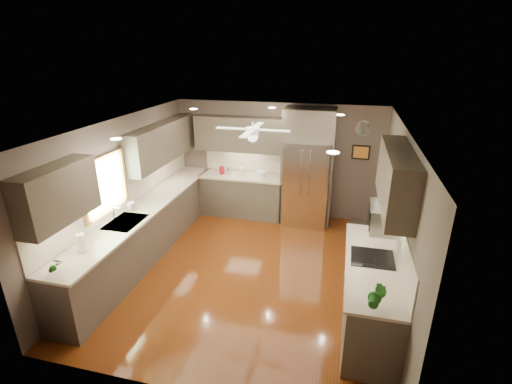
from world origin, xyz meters
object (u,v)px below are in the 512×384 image
at_px(canister_c, 242,171).
at_px(potted_plant_right, 378,297).
at_px(potted_plant_left, 54,265).
at_px(bowl, 261,175).
at_px(stool, 360,235).
at_px(canister_b, 229,171).
at_px(microwave, 386,218).
at_px(refrigerator, 307,170).
at_px(canister_a, 222,170).
at_px(paper_towel, 81,243).
at_px(soap_bottle, 132,204).

bearing_deg(canister_c, potted_plant_right, -56.45).
relative_size(potted_plant_left, bowl, 1.14).
height_order(potted_plant_right, bowl, potted_plant_right).
bearing_deg(bowl, stool, -23.18).
relative_size(canister_b, microwave, 0.28).
bearing_deg(potted_plant_left, stool, 41.35).
distance_m(refrigerator, microwave, 3.03).
distance_m(canister_a, stool, 3.27).
bearing_deg(potted_plant_right, canister_a, 127.89).
bearing_deg(microwave, paper_towel, -166.80).
relative_size(canister_c, bowl, 0.76).
height_order(canister_a, refrigerator, refrigerator).
xyz_separation_m(potted_plant_left, stool, (3.79, 3.33, -0.84)).
distance_m(canister_a, canister_b, 0.16).
bearing_deg(stool, soap_bottle, -161.20).
xyz_separation_m(canister_c, microwave, (2.76, -2.74, 0.45)).
xyz_separation_m(soap_bottle, potted_plant_left, (0.14, -2.00, 0.04)).
xyz_separation_m(refrigerator, paper_towel, (-2.67, -3.64, -0.11)).
bearing_deg(potted_plant_right, refrigerator, 106.92).
distance_m(canister_a, paper_towel, 3.76).
distance_m(soap_bottle, bowl, 2.87).
bearing_deg(canister_b, refrigerator, -1.88).
bearing_deg(canister_c, stool, -18.98).
height_order(bowl, refrigerator, refrigerator).
xyz_separation_m(canister_a, potted_plant_left, (-0.74, -4.22, 0.05)).
bearing_deg(bowl, microwave, -49.90).
bearing_deg(microwave, potted_plant_right, -95.89).
height_order(soap_bottle, potted_plant_right, potted_plant_right).
bearing_deg(canister_a, canister_c, 0.13).
relative_size(canister_c, refrigerator, 0.07).
xyz_separation_m(bowl, microwave, (2.34, -2.77, 0.51)).
height_order(canister_a, paper_towel, paper_towel).
height_order(canister_b, potted_plant_left, potted_plant_left).
bearing_deg(canister_c, microwave, -44.76).
relative_size(soap_bottle, microwave, 0.36).
height_order(potted_plant_left, refrigerator, refrigerator).
bearing_deg(bowl, potted_plant_right, -61.14).
relative_size(soap_bottle, potted_plant_right, 0.58).
xyz_separation_m(canister_a, soap_bottle, (-0.88, -2.23, 0.02)).
height_order(soap_bottle, bowl, soap_bottle).
height_order(bowl, microwave, microwave).
bearing_deg(microwave, stool, 95.32).
bearing_deg(canister_b, canister_a, -170.01).
bearing_deg(bowl, refrigerator, -3.71).
bearing_deg(stool, canister_a, 163.71).
xyz_separation_m(canister_b, bowl, (0.72, 0.01, -0.04)).
xyz_separation_m(refrigerator, microwave, (1.33, -2.71, 0.29)).
distance_m(canister_b, potted_plant_right, 4.96).
bearing_deg(refrigerator, potted_plant_right, -73.08).
height_order(soap_bottle, potted_plant_left, potted_plant_left).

